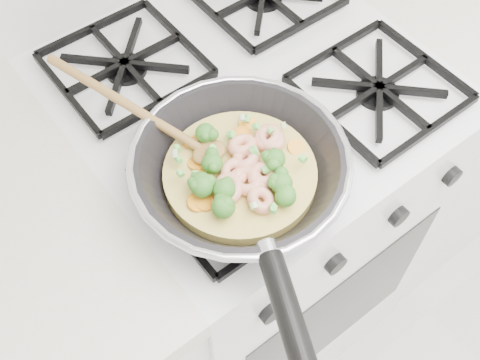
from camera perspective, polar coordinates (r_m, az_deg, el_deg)
stove at (r=1.36m, az=0.70°, el=-3.47°), size 0.60×0.60×0.92m
counter_right at (r=1.79m, az=21.65°, el=10.22°), size 1.00×0.60×0.90m
skillet at (r=0.82m, az=0.03°, el=0.77°), size 0.31×0.62×0.10m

